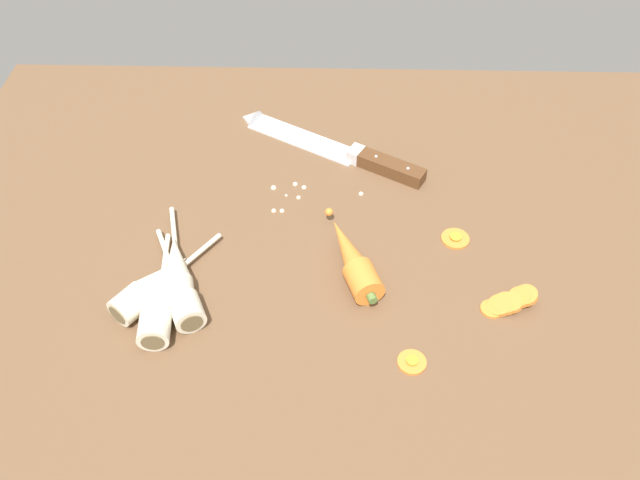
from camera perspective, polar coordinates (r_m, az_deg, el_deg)
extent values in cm
cube|color=brown|center=(95.20, 0.03, -0.58)|extent=(120.00, 90.00, 4.00)
cube|color=silver|center=(110.61, -1.46, 8.88)|extent=(19.52, 13.80, 0.50)
cone|color=silver|center=(115.91, -6.22, 10.58)|extent=(4.58, 4.93, 3.96)
cube|color=silver|center=(106.11, 3.13, 7.52)|extent=(3.20, 3.55, 2.20)
cube|color=brown|center=(103.96, 6.28, 6.31)|extent=(10.93, 7.92, 2.20)
sphere|color=silver|center=(104.15, 4.95, 7.31)|extent=(0.50, 0.50, 0.50)
sphere|color=silver|center=(102.44, 7.73, 6.24)|extent=(0.50, 0.50, 0.50)
cylinder|color=orange|center=(85.67, 3.83, -3.62)|extent=(5.61, 6.02, 4.20)
cone|color=orange|center=(89.23, 2.47, -0.89)|extent=(7.75, 12.36, 3.99)
sphere|color=orange|center=(94.43, 0.79, 2.48)|extent=(1.20, 1.20, 1.20)
cylinder|color=#5B7F3D|center=(83.93, 4.59, -5.12)|extent=(1.47, 1.35, 1.20)
cylinder|color=silver|center=(86.67, -16.29, -5.41)|extent=(5.79, 5.87, 4.00)
cone|color=silver|center=(88.69, -13.42, -3.02)|extent=(7.60, 8.50, 3.80)
cylinder|color=silver|center=(91.78, -10.56, -1.07)|extent=(5.45, 7.21, 0.70)
cylinder|color=brown|center=(86.03, -17.35, -6.29)|extent=(2.45, 1.88, 2.80)
cylinder|color=silver|center=(84.28, -11.58, -6.07)|extent=(5.42, 5.58, 4.00)
cone|color=silver|center=(88.15, -12.57, -3.21)|extent=(6.63, 8.55, 3.80)
cylinder|color=silver|center=(92.99, -13.41, -0.90)|extent=(4.06, 7.84, 0.70)
cylinder|color=brown|center=(82.95, -11.19, -7.17)|extent=(2.67, 1.43, 2.80)
cylinder|color=silver|center=(83.58, -14.31, -7.43)|extent=(4.40, 4.79, 4.00)
cone|color=silver|center=(87.32, -13.90, -4.18)|extent=(4.52, 8.20, 3.80)
cylinder|color=silver|center=(92.07, -13.41, -1.51)|extent=(1.49, 8.56, 0.70)
cylinder|color=brown|center=(82.30, -14.47, -8.67)|extent=(2.82, 0.56, 2.80)
cylinder|color=silver|center=(86.12, -12.26, -4.70)|extent=(4.99, 5.42, 4.00)
cone|color=silver|center=(90.35, -12.54, -1.62)|extent=(5.66, 8.83, 3.80)
cylinder|color=silver|center=(95.56, -12.72, 0.86)|extent=(2.82, 8.72, 0.70)
cylinder|color=brown|center=(84.67, -12.15, -5.88)|extent=(2.79, 0.97, 2.80)
cylinder|color=orange|center=(87.80, 14.84, -5.79)|extent=(2.96, 2.96, 0.70)
cylinder|color=orange|center=(88.01, 15.48, -5.56)|extent=(3.28, 3.17, 2.10)
cylinder|color=orange|center=(88.13, 15.99, -5.37)|extent=(3.37, 3.27, 1.90)
cylinder|color=orange|center=(88.10, 16.45, -5.29)|extent=(3.12, 3.02, 1.83)
cylinder|color=orange|center=(88.65, 17.11, -4.82)|extent=(3.15, 3.04, 2.20)
cylinder|color=orange|center=(88.77, 17.62, -4.65)|extent=(3.20, 3.09, 1.95)
cylinder|color=orange|center=(80.98, 8.07, -10.49)|extent=(3.57, 3.57, 0.70)
cylinder|color=#FF9E2B|center=(80.76, 8.09, -10.38)|extent=(1.50, 1.50, 0.16)
cylinder|color=orange|center=(94.96, 11.81, 0.05)|extent=(4.03, 4.03, 0.70)
cylinder|color=#FF9E2B|center=(94.77, 11.84, 0.16)|extent=(1.69, 1.69, 0.16)
sphere|color=beige|center=(99.55, -1.90, 3.87)|extent=(0.69, 0.69, 0.69)
sphere|color=beige|center=(101.83, -2.19, 5.06)|extent=(0.79, 0.79, 0.79)
sphere|color=beige|center=(101.21, -1.41, 4.77)|extent=(0.78, 0.78, 0.78)
sphere|color=beige|center=(97.49, -3.36, 2.71)|extent=(0.75, 0.75, 0.75)
sphere|color=beige|center=(100.30, 3.62, 4.20)|extent=(0.76, 0.76, 0.76)
sphere|color=beige|center=(101.34, -4.11, 4.75)|extent=(0.88, 0.88, 0.88)
sphere|color=beige|center=(100.08, -2.99, 4.01)|extent=(0.46, 0.46, 0.46)
sphere|color=beige|center=(97.59, -4.08, 2.71)|extent=(0.75, 0.75, 0.75)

